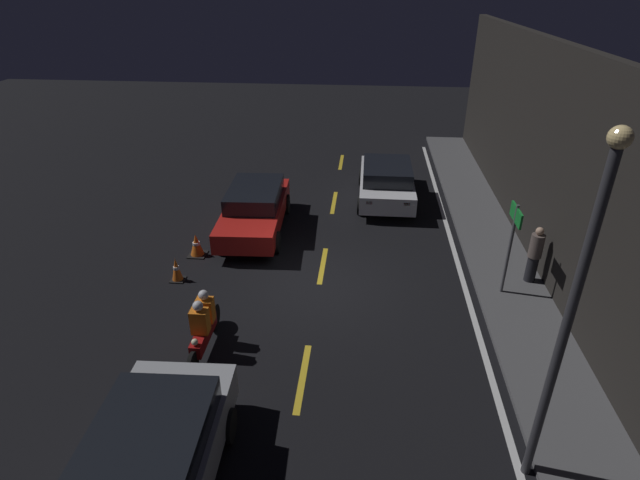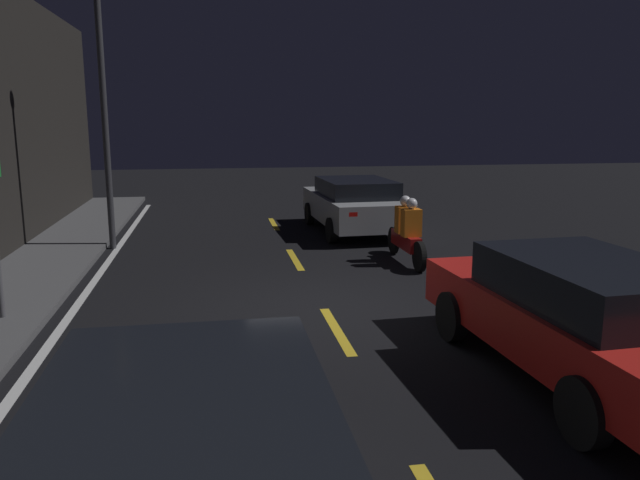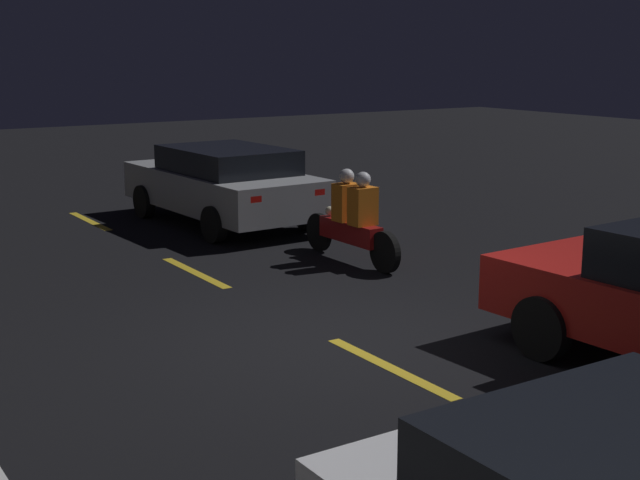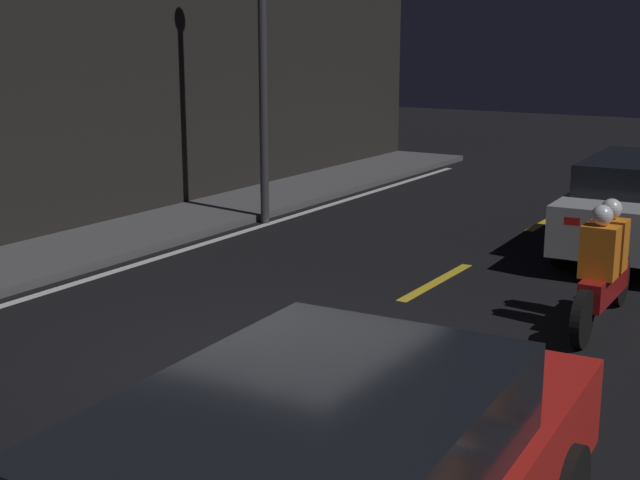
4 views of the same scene
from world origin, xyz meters
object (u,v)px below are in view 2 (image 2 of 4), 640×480
(hatchback_silver, at_px, (354,203))
(street_lamp, at_px, (104,103))
(motorcycle, at_px, (407,232))
(traffic_cone_near, at_px, (591,300))
(taxi_red, at_px, (579,314))
(traffic_cone_mid, at_px, (547,276))

(hatchback_silver, relative_size, street_lamp, 0.77)
(motorcycle, relative_size, street_lamp, 0.39)
(hatchback_silver, xyz_separation_m, traffic_cone_near, (-7.70, -1.77, -0.42))
(motorcycle, height_order, street_lamp, street_lamp)
(motorcycle, relative_size, traffic_cone_near, 3.34)
(street_lamp, bearing_deg, motorcycle, -112.05)
(motorcycle, bearing_deg, street_lamp, 66.99)
(taxi_red, relative_size, traffic_cone_near, 6.84)
(street_lamp, bearing_deg, traffic_cone_mid, -123.71)
(traffic_cone_mid, distance_m, street_lamp, 9.75)
(hatchback_silver, distance_m, traffic_cone_near, 7.91)
(hatchback_silver, distance_m, street_lamp, 6.48)
(taxi_red, distance_m, traffic_cone_near, 2.31)
(motorcycle, bearing_deg, hatchback_silver, 3.33)
(taxi_red, xyz_separation_m, hatchback_silver, (9.51, 0.41, -0.02))
(traffic_cone_near, bearing_deg, hatchback_silver, 12.96)
(taxi_red, relative_size, traffic_cone_mid, 6.85)
(hatchback_silver, bearing_deg, traffic_cone_near, -169.43)
(hatchback_silver, distance_m, motorcycle, 3.64)
(traffic_cone_near, bearing_deg, street_lamp, 49.38)
(taxi_red, xyz_separation_m, street_lamp, (8.37, 6.28, 2.47))
(taxi_red, distance_m, hatchback_silver, 9.52)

